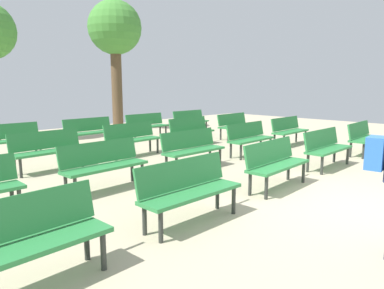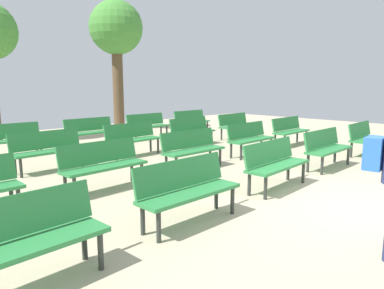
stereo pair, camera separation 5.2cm
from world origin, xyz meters
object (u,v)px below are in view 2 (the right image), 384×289
Objects in this scene: bench_r2_c4 at (235,124)px; bench_r1_c3 at (250,137)px; bench_r0_c3 at (327,146)px; bench_r0_c1 at (187,187)px; bench_r2_c1 at (48,148)px; bench_r3_c3 at (148,124)px; bench_r1_c4 at (289,129)px; bench_r2_c2 at (133,137)px; bench_r3_c4 at (191,120)px; bench_r1_c1 at (103,162)px; bench_r0_c2 at (275,161)px; bench_r2_c3 at (192,130)px; bench_r1_c2 at (192,147)px; bench_r3_c2 at (90,130)px; bench_r0_c0 at (19,238)px; bench_r0_c4 at (364,136)px; tree_1 at (116,31)px; bench_r3_c1 at (10,138)px.

bench_r1_c3 is at bearing -137.31° from bench_r2_c4.
bench_r0_c1 is at bearing -179.01° from bench_r0_c3.
bench_r2_c1 is 5.09m from bench_r3_c3.
bench_r2_c2 is at bearing 153.97° from bench_r1_c4.
bench_r1_c3 is at bearing 89.93° from bench_r0_c3.
bench_r3_c4 is at bearing 88.01° from bench_r2_c4.
bench_r1_c1 is 1.00× the size of bench_r2_c2.
bench_r0_c2 is 3.14m from bench_r1_c1.
bench_r1_c4 is at bearing -44.91° from bench_r2_c3.
bench_r3_c3 is at bearing 63.88° from bench_r1_c2.
bench_r1_c2 is at bearing -89.72° from bench_r3_c2.
bench_r0_c2 is at bearing -178.94° from bench_r0_c3.
bench_r1_c4 is 4.89m from bench_r3_c3.
bench_r2_c3 is (-2.27, 2.12, 0.00)m from bench_r1_c4.
bench_r1_c3 is at bearing 17.12° from bench_r0_c0.
bench_r3_c2 is (2.26, 2.20, 0.00)m from bench_r2_c1.
bench_r1_c3 is (2.24, 2.21, 0.00)m from bench_r0_c2.
bench_r0_c1 is 1.00× the size of bench_r0_c3.
bench_r1_c1 is at bearing -146.72° from bench_r3_c4.
bench_r0_c3 is (2.27, 0.07, 0.00)m from bench_r0_c2.
bench_r0_c3 is at bearing -119.27° from bench_r2_c4.
bench_r0_c0 is 1.00× the size of bench_r2_c1.
bench_r0_c3 is 6.89m from bench_r3_c2.
bench_r3_c2 is at bearing -178.98° from bench_r3_c3.
bench_r2_c4 is (8.99, 4.61, 0.00)m from bench_r0_c0.
bench_r2_c1 is (-4.62, 2.12, 0.00)m from bench_r1_c3.
bench_r2_c3 is (4.51, 2.28, 0.00)m from bench_r1_c1.
bench_r0_c1 is 0.99× the size of bench_r2_c2.
bench_r3_c2 is at bearing 136.26° from bench_r2_c3.
bench_r3_c3 is at bearing 25.00° from bench_r2_c1.
bench_r0_c2 is at bearing 177.86° from bench_r0_c4.
bench_r0_c1 is at bearing 178.79° from bench_r0_c2.
tree_1 reaches higher than bench_r3_c2.
bench_r1_c2 is at bearing 152.53° from bench_r0_c4.
bench_r1_c2 is (2.28, 0.00, 0.00)m from bench_r1_c1.
bench_r0_c0 is at bearing -177.27° from bench_r0_c1.
bench_r2_c3 is at bearing 89.58° from bench_r1_c3.
bench_r0_c4 and bench_r2_c1 have the same top height.
bench_r0_c2 is (4.54, 0.16, 0.00)m from bench_r0_c0.
bench_r0_c0 and bench_r1_c3 have the same top height.
bench_r2_c1 is 2.22m from bench_r3_c1.
bench_r0_c0 and bench_r3_c2 have the same top height.
bench_r1_c3 is 1.00× the size of bench_r1_c4.
bench_r1_c1 is (-2.29, 2.15, 0.00)m from bench_r0_c2.
bench_r0_c3 is 1.00× the size of bench_r3_c3.
bench_r0_c1 is 6.37m from bench_r2_c3.
bench_r2_c4 is 3.15m from bench_r3_c3.
bench_r0_c3 and bench_r2_c3 have the same top height.
bench_r1_c3 is (-0.02, 2.14, 0.00)m from bench_r0_c3.
bench_r0_c1 and bench_r0_c4 have the same top height.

